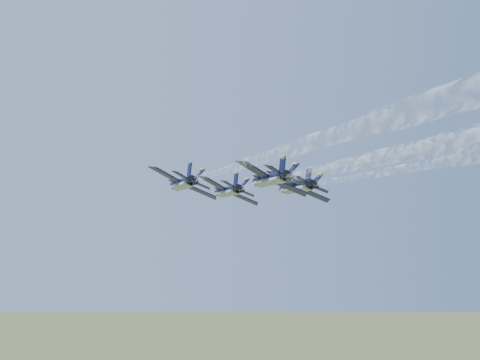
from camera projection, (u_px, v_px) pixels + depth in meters
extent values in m
cylinder|color=black|center=(228.00, 191.00, 111.35)|extent=(2.56, 11.37, 1.91)
cone|color=black|center=(217.00, 194.00, 117.72)|extent=(2.04, 2.32, 1.91)
ellipsoid|color=black|center=(224.00, 190.00, 114.19)|extent=(1.16, 2.10, 0.98)
cube|color=gray|center=(227.00, 194.00, 111.23)|extent=(1.91, 10.19, 0.87)
cube|color=black|center=(214.00, 183.00, 109.99)|extent=(5.25, 4.20, 2.15)
cube|color=#FFEF0D|center=(212.00, 184.00, 111.37)|extent=(4.25, 1.90, 2.12)
cube|color=black|center=(244.00, 198.00, 111.39)|extent=(5.11, 3.79, 2.15)
cube|color=#FFEF0D|center=(242.00, 198.00, 112.78)|extent=(4.38, 1.41, 2.12)
cube|color=black|center=(228.00, 183.00, 105.83)|extent=(2.45, 2.12, 1.01)
cube|color=black|center=(248.00, 193.00, 106.70)|extent=(2.40, 1.95, 1.01)
cube|color=black|center=(236.00, 180.00, 106.92)|extent=(0.48, 1.89, 2.21)
cube|color=black|center=(244.00, 183.00, 107.27)|extent=(1.69, 1.96, 1.74)
cylinder|color=black|center=(237.00, 187.00, 105.59)|extent=(1.29, 1.09, 1.24)
cylinder|color=black|center=(241.00, 189.00, 105.78)|extent=(1.29, 1.09, 1.24)
cylinder|color=black|center=(183.00, 183.00, 98.59)|extent=(2.56, 11.37, 1.91)
cone|color=black|center=(173.00, 187.00, 104.96)|extent=(2.04, 2.32, 1.91)
ellipsoid|color=black|center=(179.00, 182.00, 101.42)|extent=(1.16, 2.10, 0.98)
cube|color=gray|center=(181.00, 186.00, 98.46)|extent=(1.91, 10.19, 0.87)
cube|color=black|center=(166.00, 174.00, 97.22)|extent=(5.25, 4.20, 2.15)
cube|color=#FFEF0D|center=(164.00, 175.00, 98.61)|extent=(4.25, 1.90, 2.12)
cube|color=black|center=(201.00, 192.00, 98.63)|extent=(5.11, 3.79, 2.15)
cube|color=#FFEF0D|center=(199.00, 192.00, 100.01)|extent=(4.38, 1.41, 2.12)
cube|color=black|center=(180.00, 174.00, 93.07)|extent=(2.45, 2.12, 1.01)
cube|color=black|center=(203.00, 185.00, 93.93)|extent=(2.40, 1.95, 1.01)
cube|color=black|center=(189.00, 170.00, 94.15)|extent=(0.48, 1.89, 2.21)
cube|color=black|center=(198.00, 174.00, 94.50)|extent=(1.69, 1.96, 1.74)
cylinder|color=black|center=(190.00, 178.00, 92.82)|extent=(1.29, 1.09, 1.24)
cylinder|color=black|center=(195.00, 181.00, 93.01)|extent=(1.29, 1.09, 1.24)
cylinder|color=black|center=(297.00, 187.00, 104.36)|extent=(2.56, 11.37, 1.91)
cone|color=black|center=(281.00, 190.00, 110.73)|extent=(2.04, 2.32, 1.91)
ellipsoid|color=black|center=(291.00, 186.00, 107.20)|extent=(1.16, 2.10, 0.98)
cube|color=gray|center=(296.00, 190.00, 104.24)|extent=(1.91, 10.19, 0.87)
cube|color=black|center=(283.00, 179.00, 103.00)|extent=(5.25, 4.20, 2.15)
cube|color=#FFEF0D|center=(279.00, 179.00, 104.38)|extent=(4.25, 1.90, 2.12)
cube|color=black|center=(314.00, 195.00, 104.40)|extent=(5.11, 3.79, 2.15)
cube|color=#FFEF0D|center=(311.00, 195.00, 105.79)|extent=(4.38, 1.41, 2.12)
cube|color=black|center=(301.00, 178.00, 98.84)|extent=(2.45, 2.12, 1.01)
cube|color=black|center=(321.00, 189.00, 99.71)|extent=(2.40, 1.95, 1.01)
cube|color=black|center=(308.00, 175.00, 99.93)|extent=(0.48, 1.89, 2.21)
cube|color=black|center=(317.00, 179.00, 100.28)|extent=(1.69, 1.96, 1.74)
cylinder|color=black|center=(311.00, 182.00, 98.60)|extent=(1.29, 1.09, 1.24)
cylinder|color=black|center=(315.00, 185.00, 98.79)|extent=(1.29, 1.09, 1.24)
cylinder|color=black|center=(271.00, 179.00, 92.41)|extent=(2.56, 11.37, 1.91)
cone|color=black|center=(254.00, 183.00, 98.78)|extent=(2.04, 2.32, 1.91)
ellipsoid|color=black|center=(265.00, 178.00, 95.24)|extent=(1.16, 2.10, 0.98)
cube|color=gray|center=(269.00, 182.00, 92.29)|extent=(1.91, 10.19, 0.87)
cube|color=black|center=(254.00, 169.00, 91.04)|extent=(5.25, 4.20, 2.15)
cube|color=#FFEF0D|center=(251.00, 170.00, 92.43)|extent=(4.25, 1.90, 2.12)
cube|color=black|center=(290.00, 188.00, 92.45)|extent=(5.11, 3.79, 2.15)
cube|color=#FFEF0D|center=(286.00, 188.00, 93.83)|extent=(4.38, 1.41, 2.12)
cube|color=black|center=(274.00, 168.00, 86.89)|extent=(2.45, 2.12, 1.01)
cube|color=black|center=(297.00, 180.00, 87.76)|extent=(2.40, 1.95, 1.01)
cube|color=black|center=(282.00, 164.00, 87.97)|extent=(0.48, 1.89, 2.21)
cube|color=black|center=(292.00, 169.00, 88.32)|extent=(1.69, 1.96, 1.74)
cylinder|color=black|center=(284.00, 173.00, 86.65)|extent=(1.29, 1.09, 1.24)
cylinder|color=black|center=(289.00, 176.00, 86.83)|extent=(1.29, 1.09, 1.24)
cylinder|color=white|center=(258.00, 182.00, 97.35)|extent=(2.07, 18.24, 1.01)
cylinder|color=white|center=(306.00, 169.00, 81.12)|extent=(2.45, 18.26, 1.39)
cylinder|color=white|center=(378.00, 148.00, 64.90)|extent=(2.90, 18.29, 1.84)
cylinder|color=white|center=(210.00, 172.00, 84.58)|extent=(2.07, 18.24, 1.01)
cylinder|color=white|center=(255.00, 153.00, 68.36)|extent=(2.45, 18.26, 1.39)
cylinder|color=white|center=(329.00, 124.00, 52.13)|extent=(2.90, 18.29, 1.84)
cylinder|color=white|center=(469.00, 67.00, 35.91)|extent=(3.42, 18.32, 2.36)
cylinder|color=white|center=(340.00, 177.00, 90.36)|extent=(2.07, 18.24, 1.01)
cylinder|color=white|center=(411.00, 161.00, 74.13)|extent=(2.45, 18.26, 1.39)
cylinder|color=white|center=(316.00, 166.00, 78.40)|extent=(2.07, 18.24, 1.01)
cylinder|color=white|center=(393.00, 144.00, 62.18)|extent=(2.45, 18.26, 1.39)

